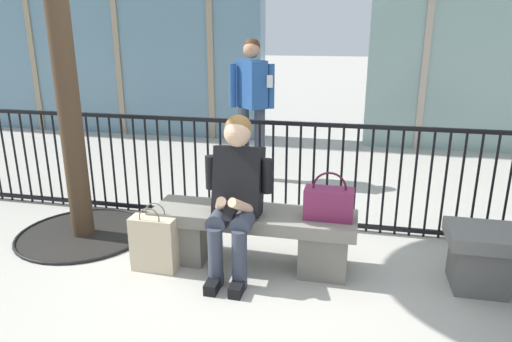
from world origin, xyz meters
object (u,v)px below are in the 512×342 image
(handbag_on_bench, at_px, (329,203))
(shopping_bag, at_px, (154,243))
(stone_bench, at_px, (253,232))
(seated_person_with_phone, at_px, (236,192))
(bystander_at_railing, at_px, (252,99))

(handbag_on_bench, relative_size, shopping_bag, 0.68)
(stone_bench, xyz_separation_m, handbag_on_bench, (0.58, -0.01, 0.30))
(stone_bench, bearing_deg, seated_person_with_phone, -129.04)
(handbag_on_bench, height_order, shopping_bag, handbag_on_bench)
(stone_bench, xyz_separation_m, seated_person_with_phone, (-0.10, -0.13, 0.38))
(stone_bench, xyz_separation_m, shopping_bag, (-0.73, -0.26, -0.05))
(stone_bench, bearing_deg, handbag_on_bench, -0.99)
(shopping_bag, bearing_deg, handbag_on_bench, 10.76)
(handbag_on_bench, bearing_deg, stone_bench, 179.01)
(stone_bench, relative_size, handbag_on_bench, 4.39)
(stone_bench, height_order, seated_person_with_phone, seated_person_with_phone)
(stone_bench, height_order, shopping_bag, shopping_bag)
(seated_person_with_phone, height_order, shopping_bag, seated_person_with_phone)
(stone_bench, distance_m, shopping_bag, 0.78)
(bystander_at_railing, bearing_deg, shopping_bag, -95.11)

